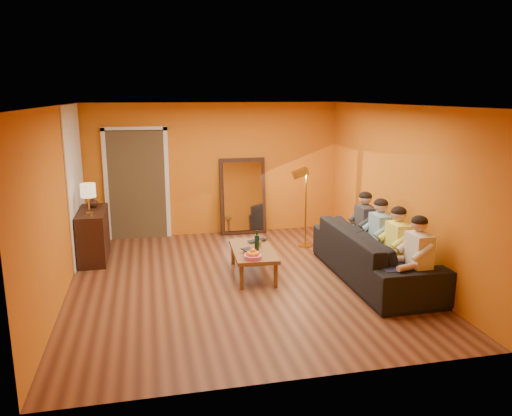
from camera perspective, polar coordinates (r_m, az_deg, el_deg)
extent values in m
cube|color=brown|center=(7.61, -1.78, -8.31)|extent=(5.00, 5.50, 0.00)
cube|color=white|center=(7.10, -1.93, 11.65)|extent=(5.00, 5.50, 0.00)
cube|color=#C16316|center=(9.92, -4.79, 4.43)|extent=(5.00, 0.00, 2.60)
cube|color=#C16316|center=(7.23, -21.72, 0.37)|extent=(0.00, 5.50, 2.60)
cube|color=#C16316|center=(8.08, 15.87, 2.04)|extent=(0.00, 5.50, 2.60)
cube|color=white|center=(8.93, -19.92, 2.75)|extent=(0.02, 1.90, 2.58)
cube|color=#3F2D19|center=(9.96, -13.42, 2.69)|extent=(1.06, 0.30, 2.10)
cube|color=white|center=(9.87, -16.74, 2.40)|extent=(0.08, 0.06, 2.20)
cube|color=white|center=(9.84, -10.11, 2.73)|extent=(0.08, 0.06, 2.20)
cube|color=white|center=(9.71, -13.76, 8.79)|extent=(1.22, 0.06, 0.08)
cube|color=black|center=(9.99, -1.51, 1.38)|extent=(0.92, 0.27, 1.51)
cube|color=white|center=(9.95, -1.47, 1.33)|extent=(0.78, 0.21, 1.35)
cube|color=black|center=(8.89, -18.08, -2.94)|extent=(0.44, 1.18, 0.85)
imported|color=black|center=(7.78, 13.38, -5.17)|extent=(2.66, 1.04, 0.78)
cylinder|color=black|center=(7.62, 0.09, -3.72)|extent=(0.07, 0.07, 0.31)
imported|color=#B27F3F|center=(7.83, 0.32, -4.12)|extent=(0.11, 0.11, 0.09)
imported|color=black|center=(8.06, 0.38, -3.83)|extent=(0.41, 0.34, 0.03)
imported|color=black|center=(7.48, -1.38, -5.19)|extent=(0.23, 0.29, 0.02)
imported|color=red|center=(7.48, -1.32, -5.01)|extent=(0.23, 0.27, 0.02)
imported|color=black|center=(7.46, -1.37, -4.92)|extent=(0.23, 0.26, 0.02)
imported|color=black|center=(9.01, -18.17, 0.67)|extent=(0.18, 0.18, 0.19)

